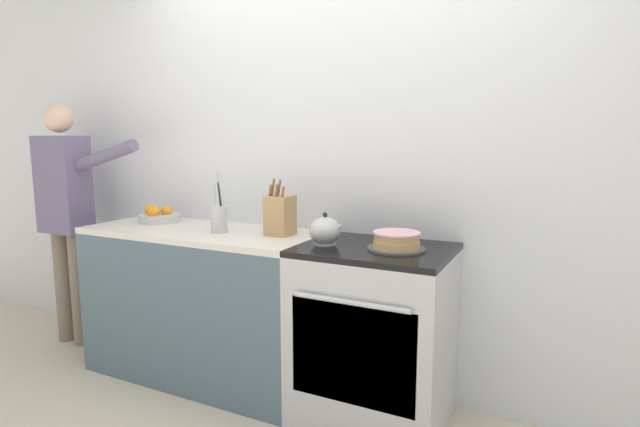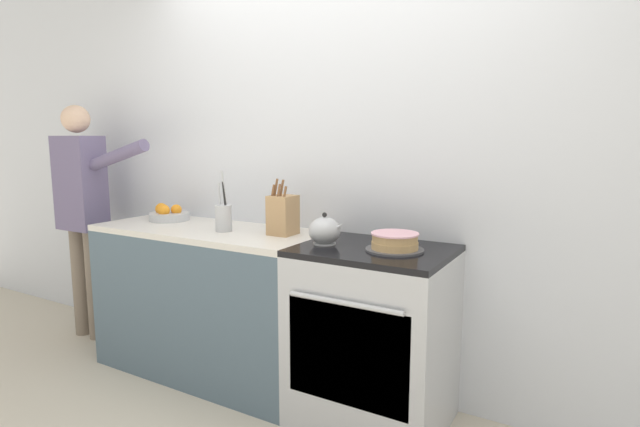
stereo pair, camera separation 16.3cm
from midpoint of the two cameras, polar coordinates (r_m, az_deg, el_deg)
The scene contains 10 objects.
ground_plane at distance 2.70m, azimuth -2.53°, elevation -23.20°, with size 16.00×16.00×0.00m, color beige.
wall_back at distance 2.82m, azimuth 3.96°, elevation 6.10°, with size 8.00×0.04×2.60m.
counter_cabinet at distance 3.12m, azimuth -11.01°, elevation -9.75°, with size 1.42×0.58×0.90m.
stove_range at distance 2.58m, azimuth 7.87°, elevation -13.67°, with size 0.74×0.61×0.90m.
layer_cake at distance 2.39m, azimuth 10.49°, elevation -3.27°, with size 0.28×0.28×0.09m.
tea_kettle at distance 2.49m, azimuth 2.43°, elevation -2.01°, with size 0.20×0.16×0.16m.
knife_block at distance 2.74m, azimuth -2.57°, elevation -0.15°, with size 0.13×0.14×0.31m.
utensil_crock at distance 2.87m, azimuth -9.38°, elevation -0.38°, with size 0.09×0.09×0.35m.
fruit_bowl at distance 3.35m, azimuth -15.60°, elevation -0.12°, with size 0.25×0.25×0.11m.
person_baker at distance 3.83m, azimuth -24.44°, elevation 1.26°, with size 0.93×0.20×1.65m.
Camera 2 is at (1.32, -1.89, 1.42)m, focal length 28.00 mm.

